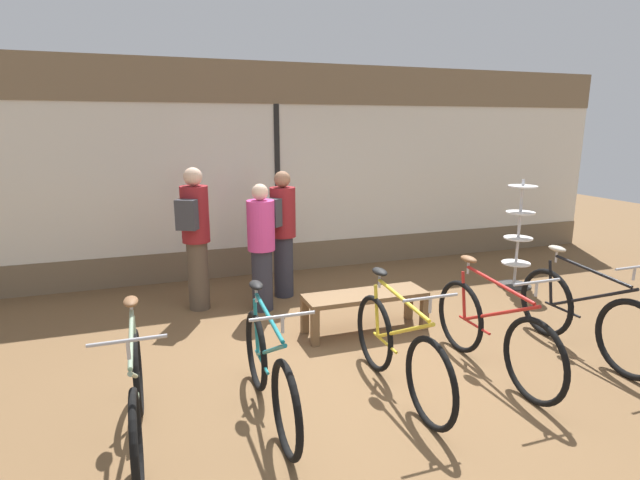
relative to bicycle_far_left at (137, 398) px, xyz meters
name	(u,v)px	position (x,y,z in m)	size (l,w,h in m)	color
ground_plane	(366,364)	(2.09, 0.63, -0.39)	(24.00, 24.00, 0.00)	brown
shop_back_wall	(277,169)	(2.09, 4.01, 1.25)	(12.00, 0.08, 3.20)	#7A664C
bicycle_far_left	(137,398)	(0.00, 0.00, 0.00)	(0.46, 1.68, 1.03)	black
bicycle_left	(269,372)	(0.98, 0.07, 0.00)	(0.46, 1.69, 1.03)	black
bicycle_center	(399,351)	(2.12, 0.04, 0.01)	(0.46, 1.72, 1.04)	black
bicycle_right	(493,332)	(3.12, 0.09, 0.02)	(0.46, 1.80, 1.05)	black
bicycle_far_right	(583,316)	(4.26, 0.12, 0.02)	(0.46, 1.80, 1.06)	black
accessory_rack	(518,243)	(5.13, 2.13, 0.26)	(0.48, 0.48, 1.56)	#333333
display_bench	(365,300)	(2.41, 1.38, -0.02)	(1.40, 0.44, 0.45)	brown
customer_near_rack	(261,245)	(1.47, 2.42, 0.45)	(0.43, 0.43, 1.60)	#2D2D38
customer_by_window	(196,234)	(0.71, 2.71, 0.59)	(0.48, 0.56, 1.80)	brown
customer_mid_floor	(282,230)	(1.85, 2.84, 0.53)	(0.56, 0.53, 1.71)	#2D2D38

